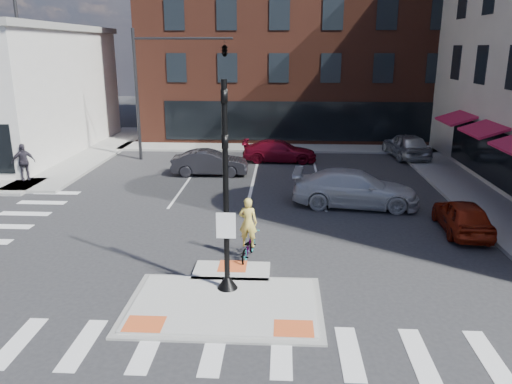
# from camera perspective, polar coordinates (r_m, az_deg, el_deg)

# --- Properties ---
(ground) EXTENTS (120.00, 120.00, 0.00)m
(ground) POSITION_cam_1_polar(r_m,az_deg,el_deg) (14.60, -3.44, -12.00)
(ground) COLOR #28282B
(ground) RESTS_ON ground
(refuge_island) EXTENTS (5.40, 4.65, 0.13)m
(refuge_island) POSITION_cam_1_polar(r_m,az_deg,el_deg) (14.35, -3.57, -12.31)
(refuge_island) COLOR gray
(refuge_island) RESTS_ON ground
(sidewalk_e) EXTENTS (3.00, 24.00, 0.15)m
(sidewalk_e) POSITION_cam_1_polar(r_m,az_deg,el_deg) (25.51, 24.23, -0.76)
(sidewalk_e) COLOR gray
(sidewalk_e) RESTS_ON ground
(sidewalk_n) EXTENTS (26.00, 3.00, 0.15)m
(sidewalk_n) POSITION_cam_1_polar(r_m,az_deg,el_deg) (35.47, 5.42, 5.07)
(sidewalk_n) COLOR gray
(sidewalk_n) RESTS_ON ground
(building_n) EXTENTS (24.40, 18.40, 15.50)m
(building_n) POSITION_cam_1_polar(r_m,az_deg,el_deg) (44.80, 5.20, 17.32)
(building_n) COLOR #512519
(building_n) RESTS_ON ground
(building_far_left) EXTENTS (10.00, 12.00, 10.00)m
(building_far_left) POSITION_cam_1_polar(r_m,az_deg,el_deg) (65.04, -1.84, 14.55)
(building_far_left) COLOR slate
(building_far_left) RESTS_ON ground
(building_far_right) EXTENTS (12.00, 12.00, 12.00)m
(building_far_right) POSITION_cam_1_polar(r_m,az_deg,el_deg) (67.20, 9.83, 15.24)
(building_far_right) COLOR brown
(building_far_right) RESTS_ON ground
(signal_pole) EXTENTS (0.60, 0.60, 5.98)m
(signal_pole) POSITION_cam_1_polar(r_m,az_deg,el_deg) (14.02, -3.43, -2.71)
(signal_pole) COLOR black
(signal_pole) RESTS_ON refuge_island
(mast_arm_signal) EXTENTS (6.10, 2.24, 8.00)m
(mast_arm_signal) POSITION_cam_1_polar(r_m,az_deg,el_deg) (31.19, -6.37, 14.86)
(mast_arm_signal) COLOR black
(mast_arm_signal) RESTS_ON ground
(red_sedan) EXTENTS (1.70, 3.91, 1.31)m
(red_sedan) POSITION_cam_1_polar(r_m,az_deg,el_deg) (20.76, 22.52, -2.55)
(red_sedan) COLOR maroon
(red_sedan) RESTS_ON ground
(white_pickup) EXTENTS (5.79, 2.87, 1.62)m
(white_pickup) POSITION_cam_1_polar(r_m,az_deg,el_deg) (22.76, 11.28, 0.39)
(white_pickup) COLOR silver
(white_pickup) RESTS_ON ground
(bg_car_dark) EXTENTS (4.25, 1.58, 1.39)m
(bg_car_dark) POSITION_cam_1_polar(r_m,az_deg,el_deg) (28.00, -5.30, 3.35)
(bg_car_dark) COLOR #2B2A2F
(bg_car_dark) RESTS_ON ground
(bg_car_silver) EXTENTS (2.52, 4.97, 1.62)m
(bg_car_silver) POSITION_cam_1_polar(r_m,az_deg,el_deg) (33.66, 16.79, 5.12)
(bg_car_silver) COLOR #B9BDC1
(bg_car_silver) RESTS_ON ground
(bg_car_red) EXTENTS (4.64, 1.99, 1.33)m
(bg_car_red) POSITION_cam_1_polar(r_m,az_deg,el_deg) (31.21, 2.70, 4.69)
(bg_car_red) COLOR maroon
(bg_car_red) RESTS_ON ground
(cyclist) EXTENTS (0.85, 1.77, 2.16)m
(cyclist) POSITION_cam_1_polar(r_m,az_deg,el_deg) (16.79, -0.92, -5.34)
(cyclist) COLOR #3F3F44
(cyclist) RESTS_ON ground
(pedestrian_b) EXTENTS (1.22, 0.99, 1.94)m
(pedestrian_b) POSITION_cam_1_polar(r_m,az_deg,el_deg) (28.83, -25.05, 3.13)
(pedestrian_b) COLOR #2F2B35
(pedestrian_b) RESTS_ON sidewalk_nw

